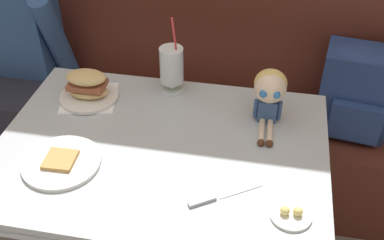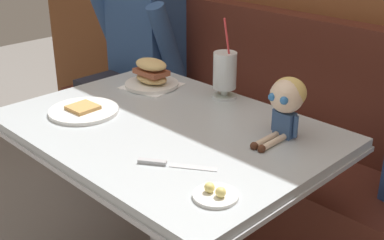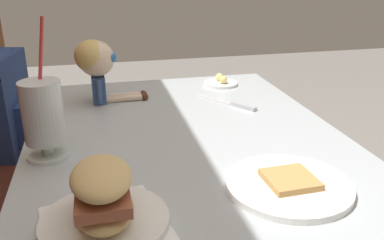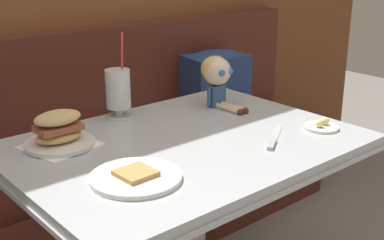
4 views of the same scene
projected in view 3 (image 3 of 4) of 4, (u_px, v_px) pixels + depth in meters
The scene contains 7 objects.
diner_table at pixel (188, 204), 1.12m from camera, with size 1.11×0.81×0.74m.
toast_plate at pixel (289, 185), 0.82m from camera, with size 0.25×0.25×0.03m.
milkshake_glass at pixel (43, 116), 0.91m from camera, with size 0.10×0.10×0.32m.
sandwich_plate at pixel (103, 202), 0.69m from camera, with size 0.24×0.24×0.12m.
butter_saucer at pixel (221, 82), 1.49m from camera, with size 0.12×0.12×0.04m.
butter_knife at pixel (235, 104), 1.28m from camera, with size 0.21×0.14×0.01m.
seated_doll at pixel (97, 62), 1.27m from camera, with size 0.12×0.22×0.20m.
Camera 3 is at (-0.94, 0.39, 1.17)m, focal length 38.80 mm.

